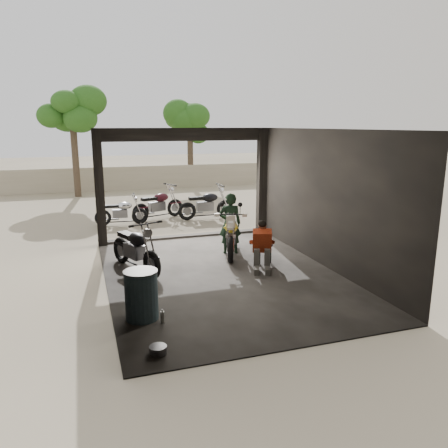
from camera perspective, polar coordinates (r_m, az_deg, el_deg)
ground at (r=9.83m, az=-0.33°, el=-6.70°), size 80.00×80.00×0.00m
garage at (r=9.99m, az=-1.30°, el=1.23°), size 7.00×7.13×3.20m
boundary_wall at (r=23.15m, az=-11.15°, el=5.95°), size 18.00×0.30×1.20m
tree_left at (r=21.32m, az=-19.27°, el=14.04°), size 2.20×2.20×5.60m
tree_right at (r=23.50m, az=-4.50°, el=13.49°), size 2.20×2.20×5.00m
main_bike at (r=11.17m, az=0.96°, el=-1.05°), size 1.34×1.97×1.21m
left_bike at (r=10.15m, az=-11.54°, el=-2.71°), size 1.36×1.96×1.22m
outside_bike_a at (r=14.95m, az=-13.28°, el=1.81°), size 1.56×0.73×1.03m
outside_bike_b at (r=15.64m, az=-8.61°, el=2.83°), size 1.94×1.35×1.21m
outside_bike_c at (r=15.49m, az=-2.31°, el=2.87°), size 1.81×0.79×1.21m
rider at (r=11.23m, az=0.78°, el=0.04°), size 0.65×0.49×1.60m
mechanic at (r=9.96m, az=5.01°, el=-3.09°), size 0.81×0.93×1.12m
stool at (r=10.61m, az=5.13°, el=-2.97°), size 0.34×0.34×0.48m
helmet at (r=10.58m, az=4.98°, el=-1.84°), size 0.33×0.34×0.27m
oil_drum at (r=7.68m, az=-10.73°, el=-9.18°), size 0.72×0.72×0.88m
sign_post at (r=14.14m, az=9.32°, el=5.50°), size 0.76×0.08×2.27m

